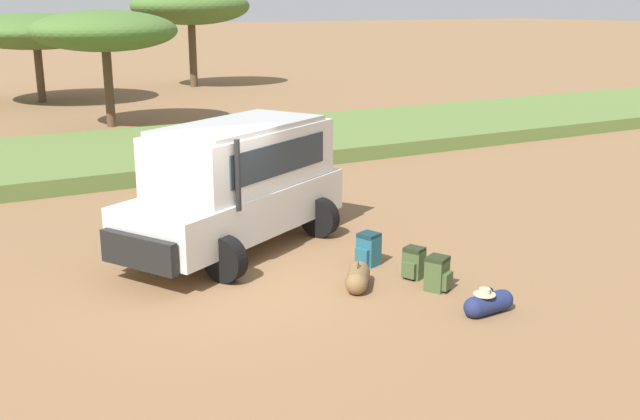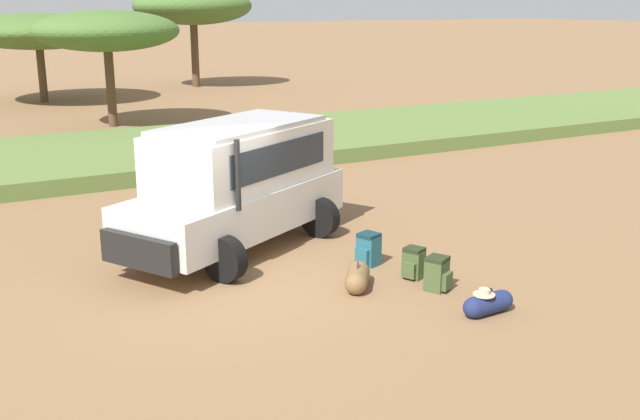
# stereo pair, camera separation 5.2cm
# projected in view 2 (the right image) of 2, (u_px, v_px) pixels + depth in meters

# --- Properties ---
(ground_plane) EXTENTS (320.00, 320.00, 0.00)m
(ground_plane) POSITION_uv_depth(u_px,v_px,m) (235.00, 277.00, 13.09)
(ground_plane) COLOR olive
(grass_bank) EXTENTS (120.00, 7.00, 0.44)m
(grass_bank) POSITION_uv_depth(u_px,v_px,m) (95.00, 157.00, 22.14)
(grass_bank) COLOR #5B7538
(grass_bank) RESTS_ON ground_plane
(safari_vehicle) EXTENTS (5.32, 4.03, 2.44)m
(safari_vehicle) POSITION_uv_depth(u_px,v_px,m) (238.00, 183.00, 14.38)
(safari_vehicle) COLOR silver
(safari_vehicle) RESTS_ON ground_plane
(backpack_beside_front_wheel) EXTENTS (0.46, 0.49, 0.58)m
(backpack_beside_front_wheel) POSITION_uv_depth(u_px,v_px,m) (437.00, 274.00, 12.43)
(backpack_beside_front_wheel) COLOR #42562D
(backpack_beside_front_wheel) RESTS_ON ground_plane
(backpack_cluster_center) EXTENTS (0.48, 0.44, 0.60)m
(backpack_cluster_center) POSITION_uv_depth(u_px,v_px,m) (368.00, 250.00, 13.62)
(backpack_cluster_center) COLOR #235B6B
(backpack_cluster_center) RESTS_ON ground_plane
(backpack_near_rear_wheel) EXTENTS (0.43, 0.41, 0.55)m
(backpack_near_rear_wheel) POSITION_uv_depth(u_px,v_px,m) (413.00, 263.00, 12.98)
(backpack_near_rear_wheel) COLOR #42562D
(backpack_near_rear_wheel) RESTS_ON ground_plane
(duffel_bag_low_black_case) EXTENTS (0.93, 0.36, 0.43)m
(duffel_bag_low_black_case) POSITION_uv_depth(u_px,v_px,m) (488.00, 303.00, 11.50)
(duffel_bag_low_black_case) COLOR navy
(duffel_bag_low_black_case) RESTS_ON ground_plane
(duffel_bag_soft_canvas) EXTENTS (0.71, 0.83, 0.48)m
(duffel_bag_soft_canvas) POSITION_uv_depth(u_px,v_px,m) (357.00, 278.00, 12.53)
(duffel_bag_soft_canvas) COLOR brown
(duffel_bag_soft_canvas) RESTS_ON ground_plane
(acacia_tree_centre_back) EXTENTS (7.04, 7.49, 4.17)m
(acacia_tree_centre_back) POSITION_uv_depth(u_px,v_px,m) (38.00, 31.00, 35.05)
(acacia_tree_centre_back) COLOR brown
(acacia_tree_centre_back) RESTS_ON ground_plane
(acacia_tree_right_mid) EXTENTS (5.46, 5.00, 4.38)m
(acacia_tree_right_mid) POSITION_uv_depth(u_px,v_px,m) (107.00, 31.00, 28.00)
(acacia_tree_right_mid) COLOR brown
(acacia_tree_right_mid) RESTS_ON ground_plane
(acacia_tree_far_right) EXTENTS (6.65, 5.72, 5.46)m
(acacia_tree_far_right) POSITION_uv_depth(u_px,v_px,m) (193.00, 6.00, 41.36)
(acacia_tree_far_right) COLOR brown
(acacia_tree_far_right) RESTS_ON ground_plane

